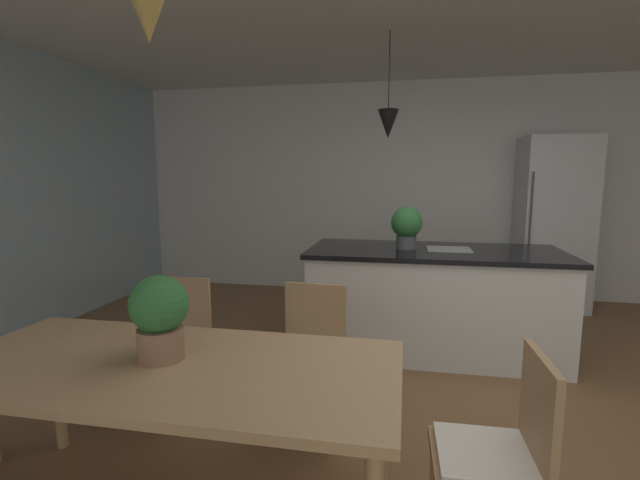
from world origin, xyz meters
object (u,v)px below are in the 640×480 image
Objects in this scene: dining_table at (171,377)px; chair_far_left at (174,343)px; vase_on_dining_table at (160,330)px; potted_plant_on_island at (407,225)px; chair_kitchen_end at (499,454)px; kitchen_island at (433,299)px; potted_plant_on_table at (159,314)px; chair_far_right at (311,353)px; refrigerator at (553,224)px.

chair_far_left is (-0.44, 0.81, -0.19)m from dining_table.
chair_far_left is 4.26× the size of vase_on_dining_table.
potted_plant_on_island is (1.43, 1.40, 0.63)m from chair_far_left.
chair_kitchen_end is 2.21m from kitchen_island.
potted_plant_on_table reaches higher than vase_on_dining_table.
dining_table is 0.21m from vase_on_dining_table.
chair_far_right is at bearing 53.19° from vase_on_dining_table.
chair_far_right is 2.42× the size of potted_plant_on_island.
dining_table is 2.54m from kitchen_island.
chair_far_right is 1.63m from potted_plant_on_island.
chair_far_left is 4.35m from refrigerator.
chair_kitchen_end is at bearing -41.69° from chair_far_right.
potted_plant_on_island is at bearing 180.00° from kitchen_island.
potted_plant_on_island is (-0.36, 2.21, 0.63)m from chair_kitchen_end.
refrigerator is 4.64m from vase_on_dining_table.
chair_far_left reaches higher than dining_table.
chair_far_right is 2.34× the size of potted_plant_on_table.
chair_far_left is at bearing -140.00° from kitchen_island.
kitchen_island is (1.67, 1.40, -0.01)m from chair_far_left.
dining_table is 4.67m from refrigerator.
vase_on_dining_table reaches higher than chair_far_right.
chair_kitchen_end is at bearing -24.30° from chair_far_left.
potted_plant_on_table is (-2.69, -3.82, -0.05)m from refrigerator.
potted_plant_on_island is 2.43m from potted_plant_on_table.
dining_table is 2.26× the size of chair_far_right.
chair_far_left is (-1.79, 0.81, 0.00)m from chair_kitchen_end.
dining_table is 0.94m from chair_far_right.
refrigerator reaches higher than dining_table.
chair_far_right is 0.96m from vase_on_dining_table.
vase_on_dining_table is (-1.45, 0.09, 0.36)m from chair_kitchen_end.
potted_plant_on_island reaches higher than vase_on_dining_table.
chair_kitchen_end is (1.35, 0.00, -0.19)m from dining_table.
potted_plant_on_table reaches higher than chair_far_left.
dining_table is 1.00× the size of refrigerator.
vase_on_dining_table is at bearing -126.11° from refrigerator.
dining_table is at bearing -61.45° from chair_far_left.
dining_table is at bearing -44.88° from vase_on_dining_table.
dining_table is 2.26× the size of chair_kitchen_end.
kitchen_island is at bearing 60.97° from dining_table.
chair_far_right is 0.44× the size of refrigerator.
potted_plant_on_table reaches higher than chair_far_right.
potted_plant_on_table is at bearing 153.86° from dining_table.
potted_plant_on_island is at bearing 44.40° from chair_far_left.
chair_far_left is 2.18m from kitchen_island.
dining_table is at bearing -179.95° from chair_kitchen_end.
chair_far_right is 4.26× the size of vase_on_dining_table.
chair_kitchen_end is 1.49m from vase_on_dining_table.
potted_plant_on_island reaches higher than chair_far_right.
refrigerator is (2.64, 3.84, 0.32)m from dining_table.
chair_kitchen_end reaches higher than dining_table.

